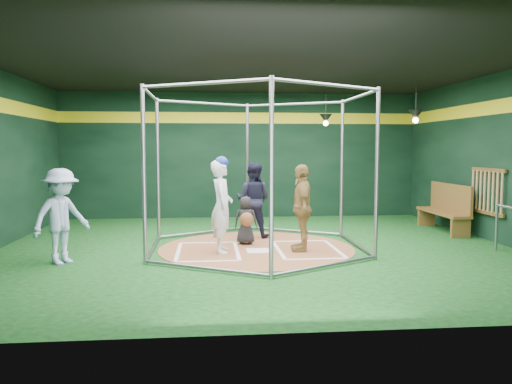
{
  "coord_description": "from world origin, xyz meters",
  "views": [
    {
      "loc": [
        -0.91,
        -9.56,
        1.95
      ],
      "look_at": [
        0.0,
        0.1,
        1.1
      ],
      "focal_mm": 35.0,
      "sensor_mm": 36.0,
      "label": 1
    }
  ],
  "objects": [
    {
      "name": "batter_figure",
      "position": [
        -0.68,
        -0.34,
        0.91
      ],
      "size": [
        0.42,
        0.63,
        1.8
      ],
      "color": "white",
      "rests_on": "clay_disc"
    },
    {
      "name": "visitor_leopard",
      "position": [
        0.83,
        -0.32,
        0.83
      ],
      "size": [
        0.49,
        0.99,
        1.64
      ],
      "primitive_type": "imported",
      "rotation": [
        0.0,
        0.0,
        -1.66
      ],
      "color": "tan",
      "rests_on": "clay_disc"
    },
    {
      "name": "bystander_blue",
      "position": [
        -3.41,
        -0.95,
        0.81
      ],
      "size": [
        1.13,
        1.19,
        1.62
      ],
      "primitive_type": "imported",
      "rotation": [
        0.0,
        0.0,
        0.87
      ],
      "color": "#A7B7DD",
      "rests_on": "ground"
    },
    {
      "name": "home_plate",
      "position": [
        0.0,
        -0.3,
        0.02
      ],
      "size": [
        0.43,
        0.43,
        0.01
      ],
      "primitive_type": "cube",
      "color": "white",
      "rests_on": "clay_disc"
    },
    {
      "name": "pendant_lamp_near",
      "position": [
        2.2,
        3.6,
        2.74
      ],
      "size": [
        0.34,
        0.34,
        0.9
      ],
      "color": "black",
      "rests_on": "room_shell"
    },
    {
      "name": "catcher_figure",
      "position": [
        -0.18,
        0.4,
        0.51
      ],
      "size": [
        0.53,
        0.59,
        0.97
      ],
      "color": "black",
      "rests_on": "clay_disc"
    },
    {
      "name": "pendant_lamp_far",
      "position": [
        4.0,
        2.0,
        2.74
      ],
      "size": [
        0.34,
        0.34,
        0.9
      ],
      "color": "black",
      "rests_on": "room_shell"
    },
    {
      "name": "batting_cage",
      "position": [
        -0.0,
        -0.0,
        1.5
      ],
      "size": [
        4.05,
        4.67,
        3.0
      ],
      "color": "gray",
      "rests_on": "ground"
    },
    {
      "name": "bat_rack",
      "position": [
        4.93,
        0.4,
        1.05
      ],
      "size": [
        0.07,
        1.25,
        0.98
      ],
      "color": "brown",
      "rests_on": "room_shell"
    },
    {
      "name": "umpire",
      "position": [
        0.05,
        1.25,
        0.83
      ],
      "size": [
        0.97,
        0.87,
        1.63
      ],
      "primitive_type": "imported",
      "rotation": [
        0.0,
        0.0,
        2.76
      ],
      "color": "black",
      "rests_on": "clay_disc"
    },
    {
      "name": "batter_box_right",
      "position": [
        0.95,
        -0.25,
        0.02
      ],
      "size": [
        1.17,
        1.77,
        0.01
      ],
      "color": "white",
      "rests_on": "clay_disc"
    },
    {
      "name": "clay_disc",
      "position": [
        0.0,
        0.0,
        0.01
      ],
      "size": [
        3.8,
        3.8,
        0.01
      ],
      "primitive_type": "cylinder",
      "color": "#985C37",
      "rests_on": "ground"
    },
    {
      "name": "batter_box_left",
      "position": [
        -0.95,
        -0.25,
        0.02
      ],
      "size": [
        1.17,
        1.77,
        0.01
      ],
      "color": "white",
      "rests_on": "clay_disc"
    },
    {
      "name": "room_shell",
      "position": [
        0.0,
        0.01,
        1.75
      ],
      "size": [
        10.1,
        9.1,
        3.53
      ],
      "color": "#0C3810",
      "rests_on": "ground"
    },
    {
      "name": "dugout_bench",
      "position": [
        4.64,
        1.6,
        0.57
      ],
      "size": [
        0.45,
        1.93,
        1.13
      ],
      "color": "brown",
      "rests_on": "ground"
    }
  ]
}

